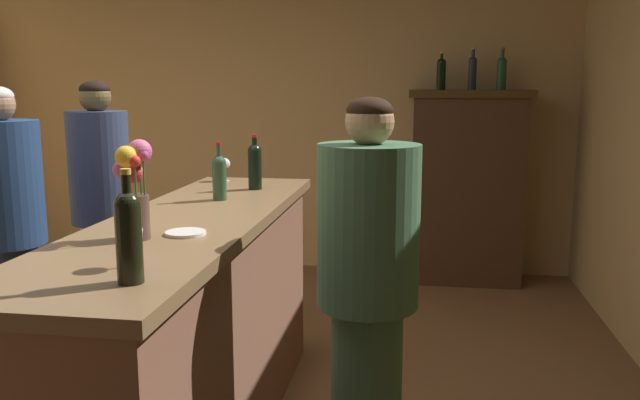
{
  "coord_description": "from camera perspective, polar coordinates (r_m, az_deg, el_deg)",
  "views": [
    {
      "loc": [
        1.33,
        -2.6,
        1.61
      ],
      "look_at": [
        0.88,
        0.33,
        1.09
      ],
      "focal_mm": 36.38,
      "sensor_mm": 36.0,
      "label": 1
    }
  ],
  "objects": [
    {
      "name": "wall_back",
      "position": [
        5.87,
        -4.46,
        6.89
      ],
      "size": [
        5.39,
        0.12,
        2.61
      ],
      "primitive_type": "cube",
      "color": "tan",
      "rests_on": "ground"
    },
    {
      "name": "bar_counter",
      "position": [
        2.94,
        -11.11,
        -11.65
      ],
      "size": [
        0.64,
        2.39,
        1.07
      ],
      "color": "brown",
      "rests_on": "ground"
    },
    {
      "name": "display_cabinet",
      "position": [
        5.46,
        12.79,
        1.43
      ],
      "size": [
        0.97,
        0.46,
        1.59
      ],
      "color": "#422A19",
      "rests_on": "ground"
    },
    {
      "name": "wine_bottle_malbec",
      "position": [
        3.17,
        -8.85,
        2.16
      ],
      "size": [
        0.07,
        0.07,
        0.28
      ],
      "color": "#2E4C30",
      "rests_on": "bar_counter"
    },
    {
      "name": "wine_bottle_riesling",
      "position": [
        1.87,
        -16.49,
        -2.74
      ],
      "size": [
        0.07,
        0.07,
        0.32
      ],
      "color": "black",
      "rests_on": "bar_counter"
    },
    {
      "name": "wine_bottle_merlot",
      "position": [
        3.48,
        -5.76,
        3.16
      ],
      "size": [
        0.07,
        0.07,
        0.29
      ],
      "color": "black",
      "rests_on": "bar_counter"
    },
    {
      "name": "wine_glass_front",
      "position": [
        3.82,
        -8.44,
        3.06
      ],
      "size": [
        0.07,
        0.07,
        0.13
      ],
      "color": "white",
      "rests_on": "bar_counter"
    },
    {
      "name": "wine_glass_mid",
      "position": [
        2.04,
        -16.46,
        -2.76
      ],
      "size": [
        0.08,
        0.08,
        0.14
      ],
      "color": "white",
      "rests_on": "bar_counter"
    },
    {
      "name": "flower_arrangement",
      "position": [
        2.41,
        -16.09,
        1.1
      ],
      "size": [
        0.13,
        0.13,
        0.36
      ],
      "color": "#4E372B",
      "rests_on": "bar_counter"
    },
    {
      "name": "cheese_plate",
      "position": [
        2.46,
        -11.75,
        -2.86
      ],
      "size": [
        0.15,
        0.15,
        0.01
      ],
      "primitive_type": "cylinder",
      "color": "white",
      "rests_on": "bar_counter"
    },
    {
      "name": "display_bottle_left",
      "position": [
        5.39,
        10.61,
        10.97
      ],
      "size": [
        0.07,
        0.07,
        0.3
      ],
      "color": "black",
      "rests_on": "display_cabinet"
    },
    {
      "name": "display_bottle_midleft",
      "position": [
        5.41,
        13.27,
        10.98
      ],
      "size": [
        0.06,
        0.06,
        0.33
      ],
      "color": "#1E2838",
      "rests_on": "display_cabinet"
    },
    {
      "name": "display_bottle_center",
      "position": [
        5.43,
        15.69,
        10.85
      ],
      "size": [
        0.08,
        0.08,
        0.33
      ],
      "color": "#22482F",
      "rests_on": "display_cabinet"
    },
    {
      "name": "patron_in_grey",
      "position": [
        3.57,
        -25.78,
        -2.9
      ],
      "size": [
        0.37,
        0.37,
        1.62
      ],
      "rotation": [
        0.0,
        0.0,
        -0.41
      ],
      "color": "#22304B",
      "rests_on": "ground"
    },
    {
      "name": "patron_in_navy",
      "position": [
        3.87,
        -18.64,
        -1.14
      ],
      "size": [
        0.33,
        0.33,
        1.65
      ],
      "rotation": [
        0.0,
        0.0,
        -0.75
      ],
      "color": "#B0A28F",
      "rests_on": "ground"
    },
    {
      "name": "bartender",
      "position": [
        2.45,
        4.19,
        -8.06
      ],
      "size": [
        0.38,
        0.38,
        1.58
      ],
      "rotation": [
        0.0,
        0.0,
        3.08
      ],
      "color": "#416848",
      "rests_on": "ground"
    }
  ]
}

